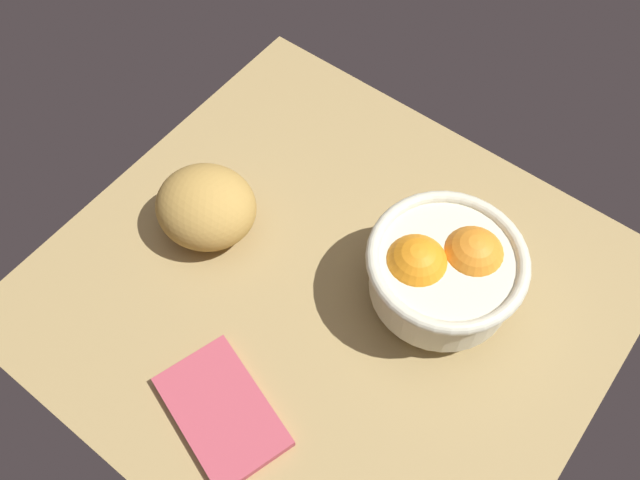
# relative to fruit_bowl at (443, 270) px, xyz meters

# --- Properties ---
(ground_plane) EXTENTS (0.68, 0.64, 0.03)m
(ground_plane) POSITION_rel_fruit_bowl_xyz_m (0.11, 0.08, -0.08)
(ground_plane) COLOR #A38954
(fruit_bowl) EXTENTS (0.19, 0.19, 0.12)m
(fruit_bowl) POSITION_rel_fruit_bowl_xyz_m (0.00, 0.00, 0.00)
(fruit_bowl) COLOR beige
(fruit_bowl) RESTS_ON ground
(bread_loaf) EXTENTS (0.16, 0.15, 0.09)m
(bread_loaf) POSITION_rel_fruit_bowl_xyz_m (0.29, 0.09, -0.02)
(bread_loaf) COLOR #BA9044
(bread_loaf) RESTS_ON ground
(napkin_folded) EXTENTS (0.18, 0.14, 0.01)m
(napkin_folded) POSITION_rel_fruit_bowl_xyz_m (0.11, 0.27, -0.06)
(napkin_folded) COLOR #B74755
(napkin_folded) RESTS_ON ground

